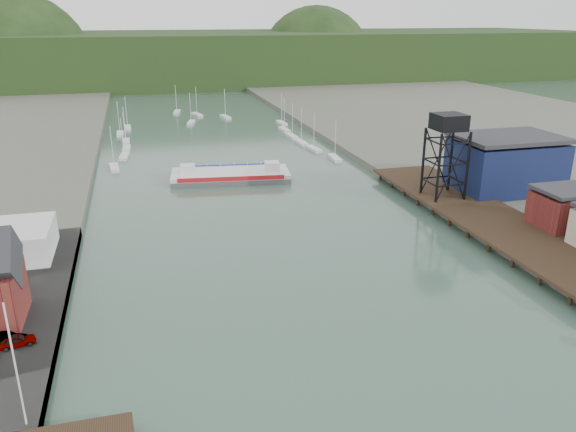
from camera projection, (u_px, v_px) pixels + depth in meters
east_pier at (490, 218)px, 98.24m from camera, size 14.00×70.00×2.45m
flagpole at (15, 366)px, 47.32m from camera, size 0.16×0.16×12.00m
lift_tower at (448, 127)px, 104.89m from camera, size 6.50×6.50×16.00m
blue_shed at (506, 164)px, 113.30m from camera, size 20.50×14.50×11.30m
marina_sailboats at (209, 134)px, 174.57m from camera, size 57.71×92.65×0.90m
distant_hills at (163, 61)px, 318.09m from camera, size 500.00×120.00×80.00m
chain_ferry at (230, 175)px, 127.67m from camera, size 27.61×13.87×3.81m
car_west_a at (16, 341)px, 60.71m from camera, size 4.20×2.33×1.35m
car_west_b at (6, 340)px, 60.83m from camera, size 4.41×1.98×1.41m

